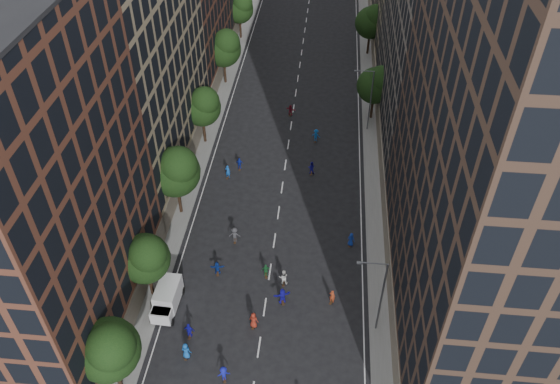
{
  "coord_description": "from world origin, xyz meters",
  "views": [
    {
      "loc": [
        4.61,
        -18.91,
        42.99
      ],
      "look_at": [
        0.05,
        28.33,
        2.0
      ],
      "focal_mm": 35.0,
      "sensor_mm": 36.0,
      "label": 1
    }
  ],
  "objects_px": {
    "streetlamp_near": "(380,294)",
    "skater_0": "(186,351)",
    "streetlamp_far": "(369,97)",
    "cargo_van": "(167,298)"
  },
  "relations": [
    {
      "from": "streetlamp_near",
      "to": "streetlamp_far",
      "type": "height_order",
      "value": "same"
    },
    {
      "from": "streetlamp_near",
      "to": "cargo_van",
      "type": "bearing_deg",
      "value": 178.16
    },
    {
      "from": "cargo_van",
      "to": "streetlamp_near",
      "type": "bearing_deg",
      "value": 0.4
    },
    {
      "from": "streetlamp_far",
      "to": "skater_0",
      "type": "relative_size",
      "value": 5.05
    },
    {
      "from": "streetlamp_near",
      "to": "streetlamp_far",
      "type": "distance_m",
      "value": 33.0
    },
    {
      "from": "streetlamp_near",
      "to": "skater_0",
      "type": "distance_m",
      "value": 17.79
    },
    {
      "from": "streetlamp_far",
      "to": "skater_0",
      "type": "height_order",
      "value": "streetlamp_far"
    },
    {
      "from": "streetlamp_near",
      "to": "skater_0",
      "type": "bearing_deg",
      "value": -164.53
    },
    {
      "from": "cargo_van",
      "to": "streetlamp_far",
      "type": "bearing_deg",
      "value": 60.97
    },
    {
      "from": "streetlamp_near",
      "to": "cargo_van",
      "type": "distance_m",
      "value": 20.05
    }
  ]
}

